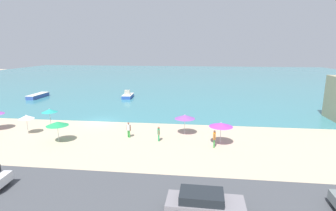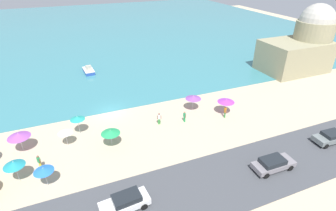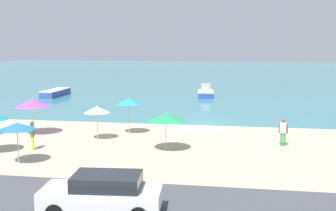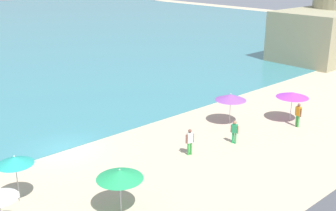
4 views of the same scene
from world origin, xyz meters
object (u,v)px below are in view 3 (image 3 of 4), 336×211
beach_umbrella_4 (97,110)px  parked_car_2 (103,193)px  bather_2 (32,134)px  beach_umbrella_2 (166,117)px  beach_umbrella_0 (33,103)px  skiff_offshore (206,93)px  bather_0 (283,131)px  skiff_nearshore (56,93)px  beach_umbrella_5 (129,101)px  beach_umbrella_1 (17,126)px

beach_umbrella_4 → parked_car_2: (4.16, -11.68, -1.13)m
bather_2 → beach_umbrella_2: bearing=7.5°
beach_umbrella_0 → skiff_offshore: 24.33m
bather_0 → skiff_nearshore: 31.59m
beach_umbrella_2 → beach_umbrella_4: bearing=156.8°
beach_umbrella_0 → beach_umbrella_5: (6.51, 1.13, 0.10)m
beach_umbrella_2 → parked_car_2: 9.67m
beach_umbrella_5 → parked_car_2: size_ratio=0.57×
skiff_offshore → beach_umbrella_5: bearing=-100.3°
skiff_nearshore → skiff_offshore: size_ratio=1.31×
beach_umbrella_0 → beach_umbrella_1: bearing=-69.3°
bather_2 → skiff_offshore: 27.30m
beach_umbrella_1 → beach_umbrella_2: size_ratio=0.99×
bather_2 → skiff_offshore: bearing=72.1°
beach_umbrella_0 → skiff_offshore: (10.32, 21.97, -1.71)m
beach_umbrella_4 → skiff_nearshore: beach_umbrella_4 is taller
bather_0 → bather_2: bearing=-167.4°
beach_umbrella_2 → beach_umbrella_4: 5.33m
beach_umbrella_0 → beach_umbrella_5: 6.61m
beach_umbrella_4 → bather_0: beach_umbrella_4 is taller
bather_0 → beach_umbrella_0: bearing=177.5°
beach_umbrella_2 → bather_2: size_ratio=1.33×
beach_umbrella_2 → skiff_offshore: (0.53, 24.95, -1.51)m
parked_car_2 → skiff_nearshore: 36.31m
beach_umbrella_2 → parked_car_2: bearing=-94.4°
bather_2 → skiff_nearshore: bearing=111.0°
bather_0 → parked_car_2: bearing=-122.8°
beach_umbrella_4 → bather_0: (11.79, 0.16, -1.02)m
skiff_offshore → beach_umbrella_2: bearing=-91.2°
beach_umbrella_0 → beach_umbrella_2: (9.79, -2.98, -0.20)m
bather_2 → parked_car_2: bather_2 is taller
skiff_nearshore → skiff_offshore: skiff_offshore is taller
beach_umbrella_4 → beach_umbrella_1: bearing=-110.9°
bather_2 → skiff_offshore: bather_2 is taller
parked_car_2 → skiff_offshore: (1.27, 34.53, -0.37)m
beach_umbrella_2 → beach_umbrella_5: size_ratio=0.89×
beach_umbrella_5 → skiff_offshore: bearing=79.7°
beach_umbrella_0 → skiff_nearshore: size_ratio=0.43×
beach_umbrella_5 → skiff_nearshore: (-13.76, 18.76, -1.85)m
beach_umbrella_5 → skiff_offshore: size_ratio=0.58×
bather_0 → bather_2: (-14.75, -3.29, -0.00)m
skiff_nearshore → skiff_offshore: 17.68m
skiff_offshore → bather_2: bearing=-107.9°
beach_umbrella_0 → beach_umbrella_1: size_ratio=1.11×
beach_umbrella_1 → beach_umbrella_2: bearing=28.5°
parked_car_2 → bather_2: bearing=129.7°
parked_car_2 → skiff_nearshore: bearing=116.7°
skiff_nearshore → parked_car_2: bearing=-63.3°
bather_0 → skiff_nearshore: size_ratio=0.30×
beach_umbrella_4 → beach_umbrella_5: size_ratio=0.89×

